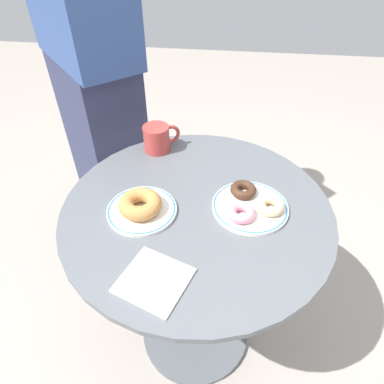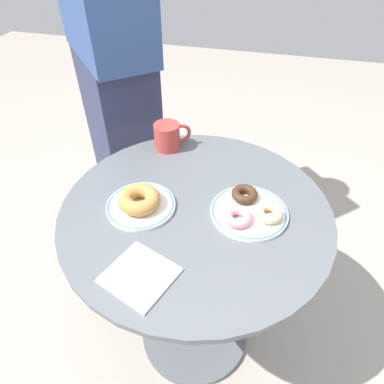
# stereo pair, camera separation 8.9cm
# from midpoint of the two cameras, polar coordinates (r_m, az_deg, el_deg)

# --- Properties ---
(ground_plane) EXTENTS (7.00, 7.00, 0.02)m
(ground_plane) POSITION_cam_midpoint_polar(r_m,az_deg,el_deg) (1.53, 2.24, -22.99)
(ground_plane) COLOR #9E9389
(cafe_table) EXTENTS (0.75, 0.75, 0.73)m
(cafe_table) POSITION_cam_midpoint_polar(r_m,az_deg,el_deg) (1.11, 2.91, -11.92)
(cafe_table) COLOR #565B60
(cafe_table) RESTS_ON ground
(plate_left) EXTENTS (0.19, 0.19, 0.01)m
(plate_left) POSITION_cam_midpoint_polar(r_m,az_deg,el_deg) (0.92, -6.00, -2.41)
(plate_left) COLOR white
(plate_left) RESTS_ON cafe_table
(plate_right) EXTENTS (0.21, 0.21, 0.01)m
(plate_right) POSITION_cam_midpoint_polar(r_m,az_deg,el_deg) (0.92, 12.51, -3.46)
(plate_right) COLOR white
(plate_right) RESTS_ON cafe_table
(donut_old_fashioned) EXTENTS (0.15, 0.15, 0.04)m
(donut_old_fashioned) POSITION_cam_midpoint_polar(r_m,az_deg,el_deg) (0.90, -6.25, -1.38)
(donut_old_fashioned) COLOR #BC7F42
(donut_old_fashioned) RESTS_ON plate_left
(donut_glazed) EXTENTS (0.09, 0.09, 0.02)m
(donut_glazed) POSITION_cam_midpoint_polar(r_m,az_deg,el_deg) (0.90, 15.87, -3.50)
(donut_glazed) COLOR #E0B789
(donut_glazed) RESTS_ON plate_right
(donut_chocolate) EXTENTS (0.08, 0.08, 0.02)m
(donut_chocolate) POSITION_cam_midpoint_polar(r_m,az_deg,el_deg) (0.94, 11.69, -0.49)
(donut_chocolate) COLOR #422819
(donut_chocolate) RESTS_ON plate_right
(donut_pink_frosted) EXTENTS (0.08, 0.08, 0.02)m
(donut_pink_frosted) POSITION_cam_midpoint_polar(r_m,az_deg,el_deg) (0.87, 10.76, -4.39)
(donut_pink_frosted) COLOR pink
(donut_pink_frosted) RESTS_ON plate_right
(paper_napkin) EXTENTS (0.18, 0.18, 0.01)m
(paper_napkin) POSITION_cam_midpoint_polar(r_m,az_deg,el_deg) (0.77, -5.60, -14.17)
(paper_napkin) COLOR white
(paper_napkin) RESTS_ON cafe_table
(coffee_mug) EXTENTS (0.12, 0.09, 0.09)m
(coffee_mug) POSITION_cam_midpoint_polar(r_m,az_deg,el_deg) (1.13, -1.82, 9.46)
(coffee_mug) COLOR #B73D38
(coffee_mug) RESTS_ON cafe_table
(person_figure) EXTENTS (0.47, 0.49, 1.77)m
(person_figure) POSITION_cam_midpoint_polar(r_m,az_deg,el_deg) (1.37, -11.29, 19.08)
(person_figure) COLOR #2D3351
(person_figure) RESTS_ON ground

